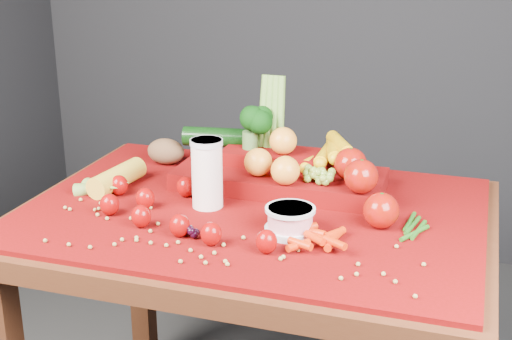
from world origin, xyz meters
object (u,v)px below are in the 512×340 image
(table, at_px, (253,249))
(produce_mound, at_px, (288,166))
(milk_glass, at_px, (207,171))
(yogurt_bowl, at_px, (290,220))

(table, height_order, produce_mound, produce_mound)
(table, relative_size, produce_mound, 1.80)
(milk_glass, height_order, yogurt_bowl, milk_glass)
(yogurt_bowl, xyz_separation_m, produce_mound, (-0.08, 0.27, 0.03))
(table, distance_m, milk_glass, 0.22)
(table, height_order, yogurt_bowl, yogurt_bowl)
(yogurt_bowl, distance_m, produce_mound, 0.28)
(table, xyz_separation_m, produce_mound, (0.04, 0.15, 0.17))
(table, height_order, milk_glass, milk_glass)
(table, distance_m, yogurt_bowl, 0.22)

